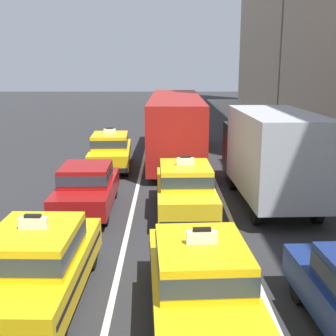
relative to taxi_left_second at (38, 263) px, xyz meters
name	(u,v)px	position (x,y,z in m)	size (l,w,h in m)	color
lane_stripe_left_center	(142,169)	(1.46, 11.71, -0.87)	(0.14, 80.00, 0.01)	silver
lane_stripe_center_right	(210,169)	(4.66, 11.71, -0.87)	(0.14, 80.00, 0.01)	silver
taxi_left_second	(38,263)	(0.00, 0.00, 0.00)	(1.91, 4.60, 1.96)	black
sedan_left_third	(87,186)	(-0.04, 5.84, -0.03)	(1.82, 4.32, 1.58)	black
taxi_left_fourth	(110,150)	(0.00, 11.95, 0.00)	(2.04, 4.65, 1.96)	black
taxi_center_second	(200,280)	(3.23, -0.73, 0.00)	(2.04, 4.65, 1.96)	black
taxi_center_third	(185,188)	(3.22, 5.55, 0.00)	(1.91, 4.60, 1.96)	black
bus_center_fourth	(175,124)	(3.10, 14.30, 0.94)	(2.66, 11.23, 3.22)	black
box_truck_right_third	(269,152)	(6.24, 6.93, 0.90)	(2.48, 7.03, 3.27)	black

